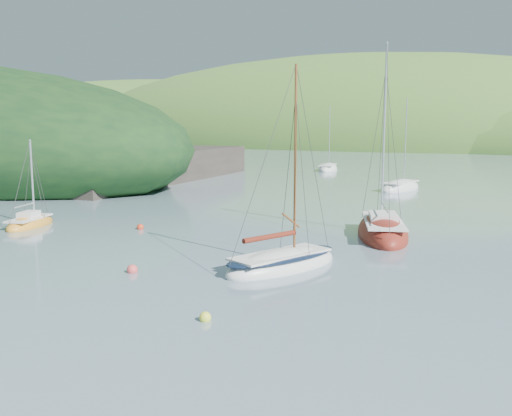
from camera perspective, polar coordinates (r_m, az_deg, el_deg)
The scene contains 8 objects.
ground at distance 23.77m, azimuth -14.48°, elevation -8.07°, with size 700.00×700.00×0.00m, color slate.
shoreline_hills at distance 190.07m, azimuth 23.72°, elevation 5.74°, with size 690.00×135.00×56.00m.
daysailer_white at distance 26.56m, azimuth 2.64°, elevation -5.56°, with size 4.21×6.91×9.99m.
sloop_red at distance 34.75m, azimuth 12.53°, elevation -2.40°, with size 6.04×8.80×12.37m.
sailboat_yellow at distance 40.03m, azimuth -21.66°, elevation -1.48°, with size 3.46×5.00×6.17m.
distant_sloop_a at distance 59.34m, azimuth 14.22°, elevation 1.92°, with size 3.31×7.24×9.98m.
distant_sloop_c at distance 82.32m, azimuth 7.21°, elevation 3.87°, with size 4.21×7.34×9.90m.
mooring_buoys at distance 26.63m, azimuth 0.54°, elevation -5.75°, with size 23.18×12.23×0.49m.
Camera 1 is at (16.55, -15.71, 6.65)m, focal length 40.00 mm.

